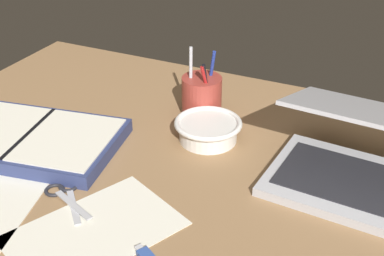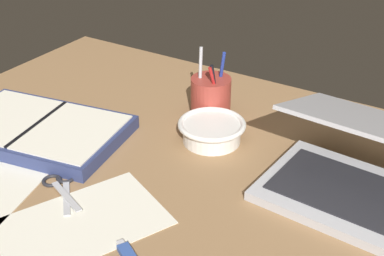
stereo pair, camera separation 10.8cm
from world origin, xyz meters
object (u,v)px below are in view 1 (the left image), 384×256
(pen_cup, at_px, (202,96))
(scissors, at_px, (65,193))
(planner, at_px, (31,139))
(laptop, at_px, (364,161))
(bowl, at_px, (208,129))

(pen_cup, distance_m, scissors, 0.41)
(pen_cup, bearing_deg, planner, -134.03)
(laptop, bearing_deg, planner, -162.21)
(bowl, height_order, scissors, bowl)
(planner, height_order, scissors, planner)
(scissors, bearing_deg, laptop, 62.67)
(bowl, bearing_deg, pen_cup, 121.18)
(pen_cup, relative_size, scissors, 1.26)
(laptop, height_order, pen_cup, pen_cup)
(laptop, height_order, planner, laptop)
(laptop, distance_m, planner, 0.69)
(pen_cup, height_order, scissors, pen_cup)
(pen_cup, distance_m, planner, 0.40)
(laptop, xyz_separation_m, pen_cup, (-0.39, 0.12, -0.00))
(bowl, distance_m, pen_cup, 0.12)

